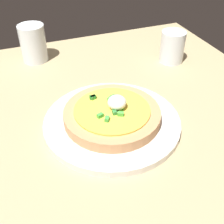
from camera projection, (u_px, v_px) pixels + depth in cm
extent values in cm
cube|color=tan|center=(75.00, 118.00, 67.19)|extent=(102.58, 79.99, 3.30)
cylinder|color=silver|center=(112.00, 122.00, 62.17)|extent=(29.35, 29.35, 1.55)
cylinder|color=tan|center=(112.00, 115.00, 60.95)|extent=(20.57, 20.57, 2.40)
cylinder|color=gold|center=(112.00, 110.00, 60.09)|extent=(16.12, 16.12, 0.40)
ellipsoid|color=white|center=(117.00, 102.00, 59.35)|extent=(3.90, 3.90, 2.89)
cube|color=green|center=(110.00, 99.00, 62.23)|extent=(1.51, 1.39, 0.80)
cube|color=#2E8030|center=(93.00, 97.00, 62.62)|extent=(1.50, 1.27, 0.80)
cube|color=green|center=(121.00, 107.00, 59.74)|extent=(0.88, 1.33, 0.80)
cube|color=#4FA841|center=(119.00, 109.00, 59.36)|extent=(1.27, 1.50, 0.80)
cube|color=green|center=(121.00, 114.00, 58.01)|extent=(1.50, 1.28, 0.80)
cube|color=green|center=(100.00, 116.00, 57.60)|extent=(1.47, 1.18, 0.80)
cube|color=green|center=(107.00, 119.00, 56.75)|extent=(1.35, 1.51, 0.80)
cube|color=#317B38|center=(114.00, 112.00, 58.49)|extent=(0.96, 1.37, 0.80)
cube|color=green|center=(114.00, 97.00, 62.65)|extent=(0.91, 1.35, 0.80)
cube|color=#24832B|center=(92.00, 97.00, 62.61)|extent=(1.38, 0.97, 0.80)
cylinder|color=silver|center=(172.00, 47.00, 83.12)|extent=(6.96, 6.96, 9.04)
cylinder|color=beige|center=(172.00, 52.00, 84.08)|extent=(6.12, 6.12, 5.12)
cylinder|color=silver|center=(33.00, 43.00, 83.09)|extent=(7.45, 7.45, 10.66)
cylinder|color=orange|center=(34.00, 50.00, 84.31)|extent=(6.56, 6.56, 5.88)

